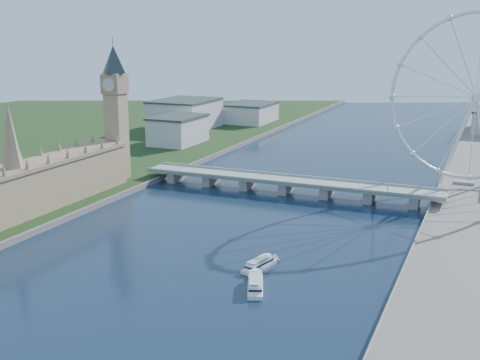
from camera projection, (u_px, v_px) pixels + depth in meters
The scene contains 7 objects.
parliament_range at pixel (15, 192), 361.30m from camera, with size 24.00×200.00×70.00m.
big_ben at pixel (115, 95), 446.42m from camera, with size 20.02×20.02×110.00m.
westminster_bridge at pixel (287, 183), 431.38m from camera, with size 220.00×22.00×9.50m.
london_eye at pixel (476, 98), 420.37m from camera, with size 113.60×39.12×124.30m.
city_skyline at pixel (399, 124), 646.33m from camera, with size 505.00×280.00×32.00m.
tour_boat_near at pixel (259, 268), 292.43m from camera, with size 6.37×25.16×5.51m, color white, non-canonical shape.
tour_boat_far at pixel (255, 289), 269.09m from camera, with size 7.09×27.86×6.14m, color white, non-canonical shape.
Camera 1 is at (133.69, -98.05, 111.03)m, focal length 45.00 mm.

